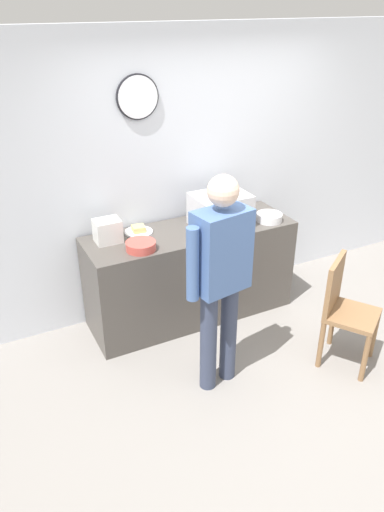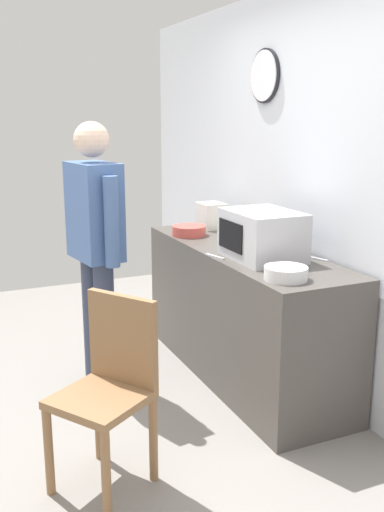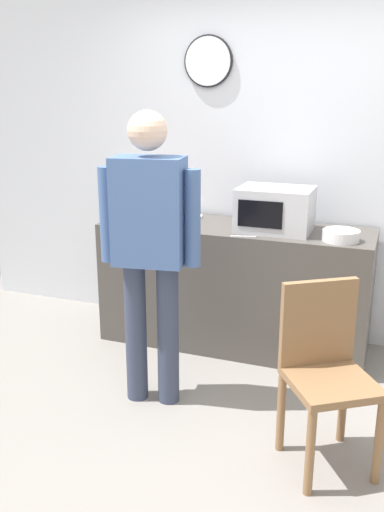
# 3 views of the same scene
# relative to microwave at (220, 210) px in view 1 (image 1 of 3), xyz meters

# --- Properties ---
(ground_plane) EXTENTS (6.00, 6.00, 0.00)m
(ground_plane) POSITION_rel_microwave_xyz_m (0.01, -1.19, -1.06)
(ground_plane) COLOR gray
(back_wall) EXTENTS (5.40, 0.13, 2.60)m
(back_wall) POSITION_rel_microwave_xyz_m (0.01, 0.41, 0.25)
(back_wall) COLOR silver
(back_wall) RESTS_ON ground_plane
(kitchen_counter) EXTENTS (1.94, 0.62, 0.91)m
(kitchen_counter) POSITION_rel_microwave_xyz_m (-0.29, 0.03, -0.60)
(kitchen_counter) COLOR #4C4742
(kitchen_counter) RESTS_ON ground_plane
(microwave) EXTENTS (0.50, 0.39, 0.30)m
(microwave) POSITION_rel_microwave_xyz_m (0.00, 0.00, 0.00)
(microwave) COLOR silver
(microwave) RESTS_ON kitchen_counter
(sandwich_plate) EXTENTS (0.25, 0.25, 0.07)m
(sandwich_plate) POSITION_rel_microwave_xyz_m (-0.73, 0.19, -0.13)
(sandwich_plate) COLOR white
(sandwich_plate) RESTS_ON kitchen_counter
(salad_bowl) EXTENTS (0.25, 0.25, 0.07)m
(salad_bowl) POSITION_rel_microwave_xyz_m (-0.83, -0.13, -0.11)
(salad_bowl) COLOR #C64C42
(salad_bowl) RESTS_ON kitchen_counter
(cereal_bowl) EXTENTS (0.24, 0.24, 0.07)m
(cereal_bowl) POSITION_rel_microwave_xyz_m (0.46, -0.12, -0.11)
(cereal_bowl) COLOR white
(cereal_bowl) RESTS_ON kitchen_counter
(toaster) EXTENTS (0.22, 0.18, 0.20)m
(toaster) POSITION_rel_microwave_xyz_m (-1.02, 0.14, -0.05)
(toaster) COLOR silver
(toaster) RESTS_ON kitchen_counter
(fork_utensil) EXTENTS (0.17, 0.08, 0.01)m
(fork_utensil) POSITION_rel_microwave_xyz_m (0.15, 0.30, -0.15)
(fork_utensil) COLOR silver
(fork_utensil) RESTS_ON kitchen_counter
(spoon_utensil) EXTENTS (0.17, 0.06, 0.01)m
(spoon_utensil) POSITION_rel_microwave_xyz_m (-0.15, -0.25, -0.15)
(spoon_utensil) COLOR silver
(spoon_utensil) RESTS_ON kitchen_counter
(person_standing) EXTENTS (0.58, 0.30, 1.74)m
(person_standing) POSITION_rel_microwave_xyz_m (-0.52, -0.92, -0.03)
(person_standing) COLOR #363E56
(person_standing) RESTS_ON ground_plane
(wooden_chair) EXTENTS (0.55, 0.55, 0.94)m
(wooden_chair) POSITION_rel_microwave_xyz_m (0.53, -1.14, -0.53)
(wooden_chair) COLOR olive
(wooden_chair) RESTS_ON ground_plane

